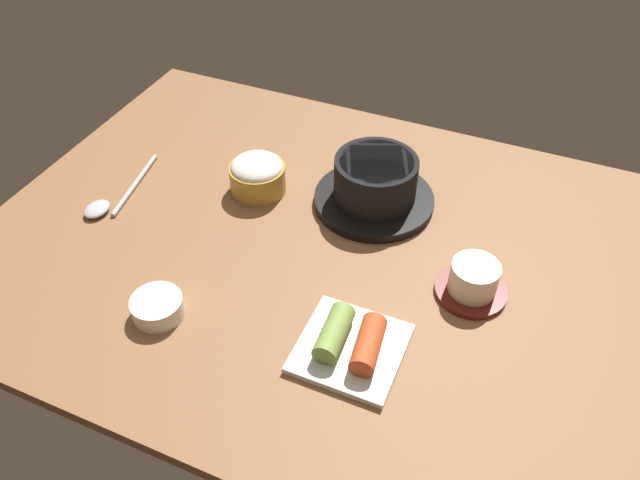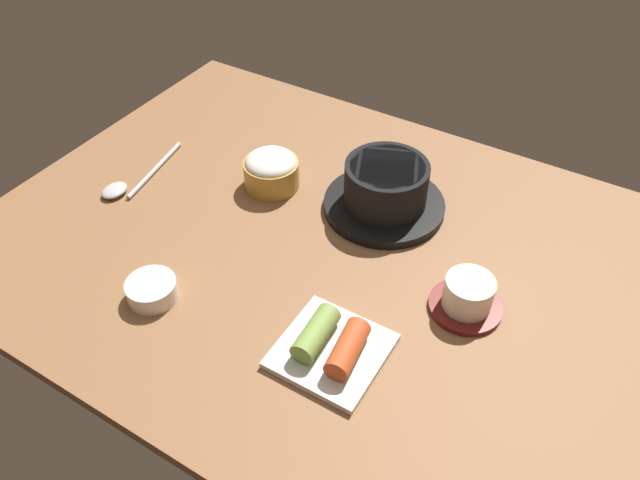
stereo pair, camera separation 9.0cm
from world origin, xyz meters
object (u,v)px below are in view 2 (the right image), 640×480
object	(u,v)px
kimchi_plate	(331,346)
side_bowl_near	(152,289)
stone_pot	(385,190)
spoon	(128,183)
tea_cup_with_saucer	(468,296)
rice_bowl	(271,170)

from	to	relation	value
kimchi_plate	side_bowl_near	distance (cm)	26.40
stone_pot	spoon	bearing A→B (deg)	-156.71
stone_pot	side_bowl_near	world-z (taller)	stone_pot
stone_pot	side_bowl_near	distance (cm)	38.49
stone_pot	tea_cup_with_saucer	size ratio (longest dim) A/B	1.93
tea_cup_with_saucer	spoon	world-z (taller)	tea_cup_with_saucer
side_bowl_near	tea_cup_with_saucer	bearing A→B (deg)	28.41
side_bowl_near	spoon	distance (cm)	26.39
tea_cup_with_saucer	spoon	distance (cm)	58.51
tea_cup_with_saucer	kimchi_plate	world-z (taller)	tea_cup_with_saucer
tea_cup_with_saucer	spoon	size ratio (longest dim) A/B	0.54
tea_cup_with_saucer	side_bowl_near	bearing A→B (deg)	-151.59
rice_bowl	tea_cup_with_saucer	xyz separation A→B (cm)	(37.84, -8.78, -0.79)
side_bowl_near	spoon	bearing A→B (deg)	141.10
rice_bowl	kimchi_plate	bearing A→B (deg)	-43.53
kimchi_plate	rice_bowl	bearing A→B (deg)	136.47
tea_cup_with_saucer	kimchi_plate	size ratio (longest dim) A/B	0.76
stone_pot	side_bowl_near	size ratio (longest dim) A/B	2.76
spoon	side_bowl_near	bearing A→B (deg)	-38.90
stone_pot	kimchi_plate	bearing A→B (deg)	-76.06
rice_bowl	side_bowl_near	bearing A→B (deg)	-89.96
stone_pot	spoon	xyz separation A→B (cm)	(-39.35, -16.94, -3.25)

